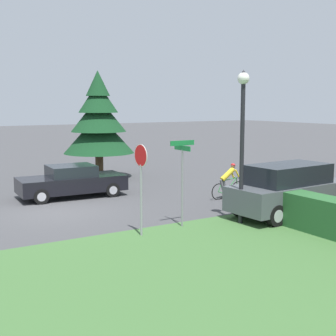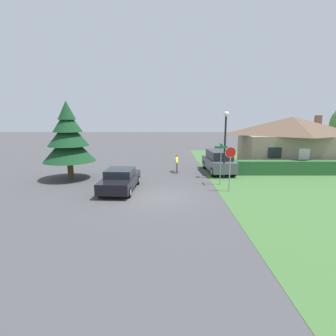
{
  "view_description": "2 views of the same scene",
  "coord_description": "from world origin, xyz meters",
  "px_view_note": "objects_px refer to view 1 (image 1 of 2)",
  "views": [
    {
      "loc": [
        16.73,
        -5.44,
        4.01
      ],
      "look_at": [
        -0.71,
        5.23,
        1.18
      ],
      "focal_mm": 50.0,
      "sensor_mm": 36.0,
      "label": 1
    },
    {
      "loc": [
        0.65,
        -14.75,
        4.55
      ],
      "look_at": [
        0.65,
        3.96,
        0.94
      ],
      "focal_mm": 28.0,
      "sensor_mm": 36.0,
      "label": 2
    }
  ],
  "objects_px": {
    "stop_sign": "(141,172)",
    "conifer_tall_near": "(98,122)",
    "cyclist": "(228,182)",
    "sedan_left_lane": "(72,182)",
    "street_name_sign": "(182,168)",
    "parked_suv_right": "(289,189)",
    "street_lamp": "(243,123)"
  },
  "relations": [
    {
      "from": "cyclist",
      "to": "street_name_sign",
      "type": "relative_size",
      "value": 0.62
    },
    {
      "from": "street_lamp",
      "to": "conifer_tall_near",
      "type": "xyz_separation_m",
      "value": [
        -11.56,
        -0.17,
        -0.33
      ]
    },
    {
      "from": "stop_sign",
      "to": "conifer_tall_near",
      "type": "relative_size",
      "value": 0.49
    },
    {
      "from": "sedan_left_lane",
      "to": "parked_suv_right",
      "type": "height_order",
      "value": "parked_suv_right"
    },
    {
      "from": "cyclist",
      "to": "stop_sign",
      "type": "height_order",
      "value": "stop_sign"
    },
    {
      "from": "sedan_left_lane",
      "to": "street_lamp",
      "type": "height_order",
      "value": "street_lamp"
    },
    {
      "from": "sedan_left_lane",
      "to": "cyclist",
      "type": "xyz_separation_m",
      "value": [
        3.77,
        5.55,
        0.05
      ]
    },
    {
      "from": "street_lamp",
      "to": "street_name_sign",
      "type": "relative_size",
      "value": 1.8
    },
    {
      "from": "parked_suv_right",
      "to": "street_lamp",
      "type": "xyz_separation_m",
      "value": [
        -0.01,
        -2.26,
        2.44
      ]
    },
    {
      "from": "parked_suv_right",
      "to": "street_lamp",
      "type": "relative_size",
      "value": 0.97
    },
    {
      "from": "cyclist",
      "to": "sedan_left_lane",
      "type": "bearing_deg",
      "value": 145.48
    },
    {
      "from": "parked_suv_right",
      "to": "stop_sign",
      "type": "distance_m",
      "value": 5.93
    },
    {
      "from": "sedan_left_lane",
      "to": "cyclist",
      "type": "relative_size",
      "value": 2.62
    },
    {
      "from": "stop_sign",
      "to": "street_name_sign",
      "type": "height_order",
      "value": "street_name_sign"
    },
    {
      "from": "street_name_sign",
      "to": "cyclist",
      "type": "bearing_deg",
      "value": 124.11
    },
    {
      "from": "cyclist",
      "to": "parked_suv_right",
      "type": "distance_m",
      "value": 3.51
    },
    {
      "from": "stop_sign",
      "to": "street_lamp",
      "type": "distance_m",
      "value": 3.86
    },
    {
      "from": "conifer_tall_near",
      "to": "street_name_sign",
      "type": "bearing_deg",
      "value": -9.16
    },
    {
      "from": "sedan_left_lane",
      "to": "parked_suv_right",
      "type": "distance_m",
      "value": 9.15
    },
    {
      "from": "cyclist",
      "to": "street_name_sign",
      "type": "height_order",
      "value": "street_name_sign"
    },
    {
      "from": "cyclist",
      "to": "street_name_sign",
      "type": "xyz_separation_m",
      "value": [
        2.83,
        -4.19,
        1.23
      ]
    },
    {
      "from": "conifer_tall_near",
      "to": "cyclist",
      "type": "bearing_deg",
      "value": 16.74
    },
    {
      "from": "street_name_sign",
      "to": "parked_suv_right",
      "type": "bearing_deg",
      "value": 80.93
    },
    {
      "from": "parked_suv_right",
      "to": "street_name_sign",
      "type": "relative_size",
      "value": 1.75
    },
    {
      "from": "sedan_left_lane",
      "to": "parked_suv_right",
      "type": "relative_size",
      "value": 0.93
    },
    {
      "from": "stop_sign",
      "to": "street_lamp",
      "type": "relative_size",
      "value": 0.55
    },
    {
      "from": "parked_suv_right",
      "to": "stop_sign",
      "type": "relative_size",
      "value": 1.76
    },
    {
      "from": "street_name_sign",
      "to": "conifer_tall_near",
      "type": "xyz_separation_m",
      "value": [
        -10.9,
        1.76,
        1.1
      ]
    },
    {
      "from": "sedan_left_lane",
      "to": "street_name_sign",
      "type": "xyz_separation_m",
      "value": [
        6.6,
        1.37,
        1.28
      ]
    },
    {
      "from": "sedan_left_lane",
      "to": "conifer_tall_near",
      "type": "distance_m",
      "value": 5.82
    },
    {
      "from": "sedan_left_lane",
      "to": "cyclist",
      "type": "distance_m",
      "value": 6.71
    },
    {
      "from": "street_lamp",
      "to": "parked_suv_right",
      "type": "bearing_deg",
      "value": 89.77
    }
  ]
}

